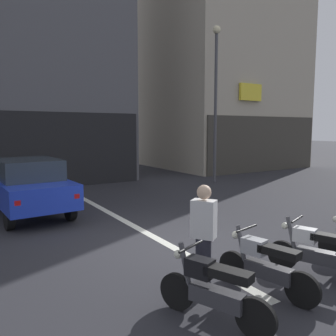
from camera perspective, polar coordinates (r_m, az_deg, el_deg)
ground_plane at (r=7.66m, az=-0.16°, el=-12.53°), size 120.00×120.00×0.00m
lane_centre_line at (r=12.98m, az=-14.22°, el=-4.74°), size 0.20×18.00×0.01m
building_mid_block at (r=19.64m, az=-23.07°, el=22.94°), size 8.75×7.57×16.45m
building_far_right at (r=24.70m, az=8.18°, el=19.54°), size 8.84×8.99×16.18m
car_blue_crossing_near at (r=10.71m, az=-22.19°, el=-2.63°), size 2.00×4.20×1.64m
street_lamp at (r=16.20m, az=7.93°, el=12.82°), size 0.36×0.36×7.08m
motorcycle_black_row_leftmost at (r=4.70m, az=7.37°, el=-19.31°), size 0.73×1.58×0.98m
motorcycle_silver_row_left_mid at (r=5.59m, az=15.77°, el=-15.19°), size 0.57×1.64×0.98m
motorcycle_white_row_centre at (r=6.43m, az=23.34°, el=-12.54°), size 0.71×1.59×0.98m
person_by_motorcycles at (r=5.34m, az=5.91°, el=-11.47°), size 0.38×0.42×1.67m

